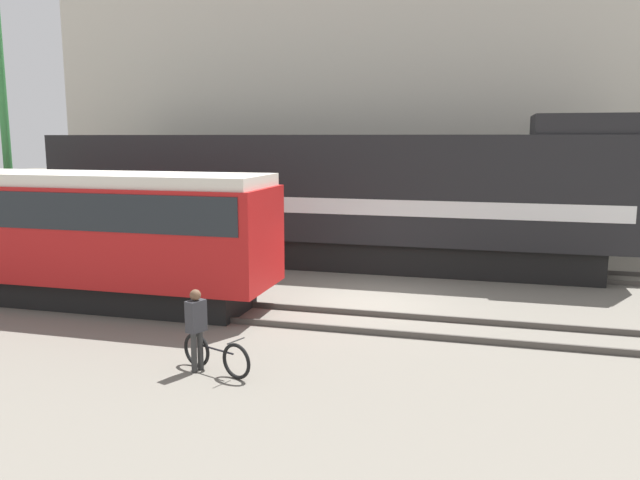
{
  "coord_description": "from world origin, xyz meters",
  "views": [
    {
      "loc": [
        3.02,
        -15.9,
        4.35
      ],
      "look_at": [
        -1.04,
        -0.97,
        1.8
      ],
      "focal_mm": 35.0,
      "sensor_mm": 36.0,
      "label": 1
    }
  ],
  "objects_px": {
    "streetcar": "(62,228)",
    "person": "(196,322)",
    "freight_locomotive": "(325,197)",
    "bicycle": "(216,355)",
    "utility_pole_left": "(4,120)"
  },
  "relations": [
    {
      "from": "streetcar",
      "to": "person",
      "type": "bearing_deg",
      "value": -33.23
    },
    {
      "from": "freight_locomotive",
      "to": "bicycle",
      "type": "bearing_deg",
      "value": -86.59
    },
    {
      "from": "streetcar",
      "to": "utility_pole_left",
      "type": "bearing_deg",
      "value": 143.69
    },
    {
      "from": "bicycle",
      "to": "person",
      "type": "xyz_separation_m",
      "value": [
        -0.38,
        -0.0,
        0.61
      ]
    },
    {
      "from": "streetcar",
      "to": "utility_pole_left",
      "type": "distance_m",
      "value": 6.32
    },
    {
      "from": "streetcar",
      "to": "utility_pole_left",
      "type": "relative_size",
      "value": 1.17
    },
    {
      "from": "person",
      "to": "streetcar",
      "type": "bearing_deg",
      "value": 146.77
    },
    {
      "from": "freight_locomotive",
      "to": "bicycle",
      "type": "relative_size",
      "value": 12.01
    },
    {
      "from": "bicycle",
      "to": "streetcar",
      "type": "bearing_deg",
      "value": 148.48
    },
    {
      "from": "utility_pole_left",
      "to": "bicycle",
      "type": "bearing_deg",
      "value": -33.63
    },
    {
      "from": "freight_locomotive",
      "to": "utility_pole_left",
      "type": "bearing_deg",
      "value": -161.61
    },
    {
      "from": "utility_pole_left",
      "to": "freight_locomotive",
      "type": "bearing_deg",
      "value": 18.39
    },
    {
      "from": "freight_locomotive",
      "to": "bicycle",
      "type": "distance_m",
      "value": 10.55
    },
    {
      "from": "bicycle",
      "to": "utility_pole_left",
      "type": "distance_m",
      "value": 13.5
    },
    {
      "from": "bicycle",
      "to": "utility_pole_left",
      "type": "height_order",
      "value": "utility_pole_left"
    }
  ]
}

